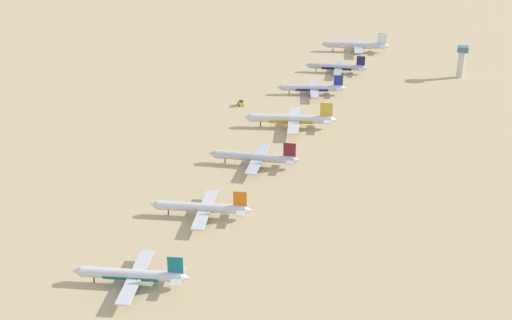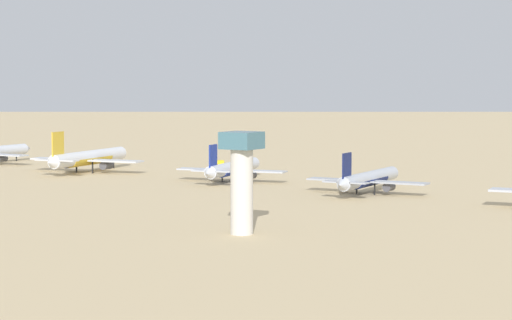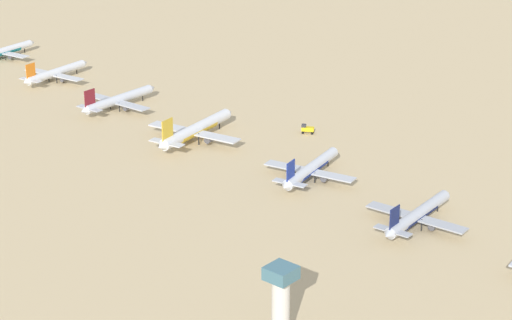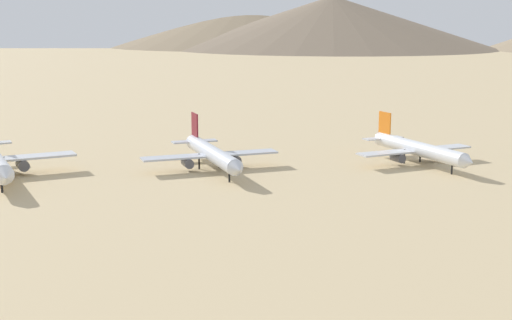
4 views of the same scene
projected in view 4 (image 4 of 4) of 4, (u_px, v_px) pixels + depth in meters
parked_jet_4 at (212, 154)px, 190.53m from camera, size 46.17×37.48×13.32m
parked_jet_5 at (417, 149)px, 198.49m from camera, size 44.19×36.06×12.75m
desert_hill_1 at (253, 21)px, 1084.60m from camera, size 444.36×444.36×73.76m
desert_hill_5 at (332, 22)px, 987.27m from camera, size 449.84×449.84×71.62m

